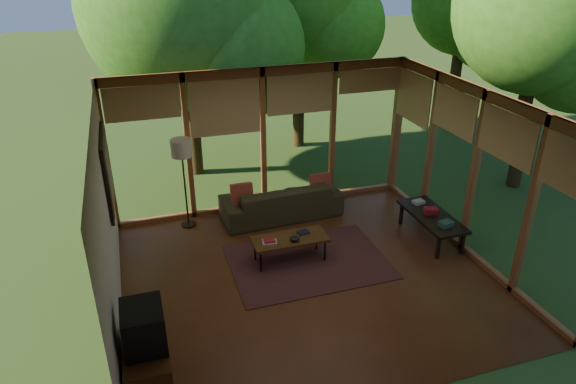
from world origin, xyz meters
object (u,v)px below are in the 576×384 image
object	(u,v)px
sofa	(281,200)
television	(144,327)
coffee_table	(290,240)
floor_lamp	(182,153)
side_console	(432,217)
media_cabinet	(148,365)

from	to	relation	value
sofa	television	distance (m)	4.39
sofa	coffee_table	xyz separation A→B (m)	(-0.31, -1.49, 0.07)
television	floor_lamp	bearing A→B (deg)	75.75
side_console	floor_lamp	bearing A→B (deg)	156.15
television	side_console	size ratio (longest dim) A/B	0.39
side_console	coffee_table	bearing A→B (deg)	178.53
media_cabinet	floor_lamp	size ratio (longest dim) A/B	0.61
coffee_table	television	bearing A→B (deg)	-139.65
floor_lamp	side_console	bearing A→B (deg)	-23.85
sofa	floor_lamp	xyz separation A→B (m)	(-1.71, 0.18, 1.09)
television	coffee_table	xyz separation A→B (m)	(2.32, 1.97, -0.46)
television	side_console	distance (m)	5.23
television	floor_lamp	size ratio (longest dim) A/B	0.33
television	side_console	xyz separation A→B (m)	(4.85, 1.91, -0.44)
television	coffee_table	size ratio (longest dim) A/B	0.46
floor_lamp	sofa	bearing A→B (deg)	-5.87
floor_lamp	coffee_table	size ratio (longest dim) A/B	1.38
floor_lamp	coffee_table	bearing A→B (deg)	-50.09
television	floor_lamp	xyz separation A→B (m)	(0.92, 3.64, 0.56)
sofa	side_console	world-z (taller)	sofa
sofa	floor_lamp	distance (m)	2.03
media_cabinet	floor_lamp	xyz separation A→B (m)	(0.94, 3.64, 1.11)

